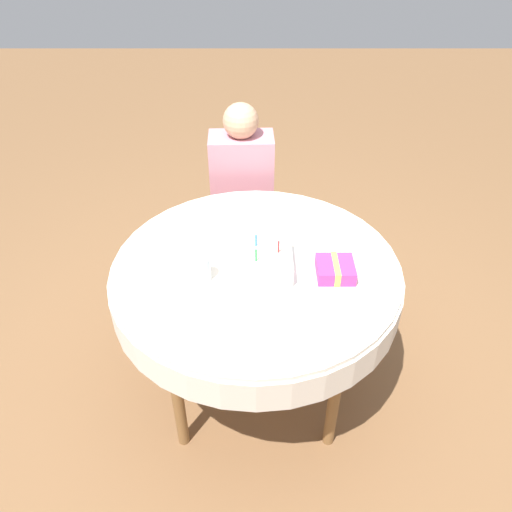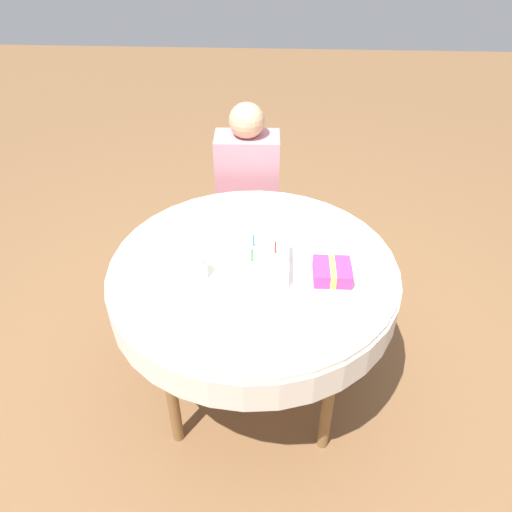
% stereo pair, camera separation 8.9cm
% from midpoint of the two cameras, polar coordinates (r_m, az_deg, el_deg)
% --- Properties ---
extents(ground_plane, '(12.00, 12.00, 0.00)m').
position_cam_midpoint_polar(ground_plane, '(2.61, -1.27, -14.22)').
color(ground_plane, brown).
extents(dining_table, '(1.21, 1.21, 0.77)m').
position_cam_midpoint_polar(dining_table, '(2.11, -1.52, -2.80)').
color(dining_table, silver).
rests_on(dining_table, ground_plane).
extents(chair, '(0.41, 0.41, 0.86)m').
position_cam_midpoint_polar(chair, '(2.95, -2.74, 5.42)').
color(chair, brown).
rests_on(chair, ground_plane).
extents(person, '(0.35, 0.31, 1.14)m').
position_cam_midpoint_polar(person, '(2.77, -2.86, 7.98)').
color(person, tan).
rests_on(person, ground_plane).
extents(napkin, '(0.29, 0.29, 0.00)m').
position_cam_midpoint_polar(napkin, '(2.03, -0.93, -1.45)').
color(napkin, white).
rests_on(napkin, dining_table).
extents(birthday_cake, '(0.24, 0.24, 0.14)m').
position_cam_midpoint_polar(birthday_cake, '(2.01, -0.94, -0.54)').
color(birthday_cake, white).
rests_on(birthday_cake, dining_table).
extents(drinking_glass, '(0.07, 0.07, 0.11)m').
position_cam_midpoint_polar(drinking_glass, '(1.97, -7.81, -1.45)').
color(drinking_glass, silver).
rests_on(drinking_glass, dining_table).
extents(gift_box, '(0.15, 0.15, 0.06)m').
position_cam_midpoint_polar(gift_box, '(2.00, 7.48, -1.51)').
color(gift_box, '#D13384').
rests_on(gift_box, dining_table).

